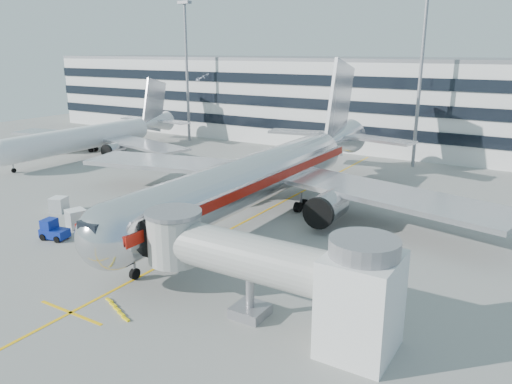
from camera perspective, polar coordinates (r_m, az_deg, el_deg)
The scene contains 15 objects.
ground at distance 45.52m, azimuth -6.52°, elevation -6.10°, with size 180.00×180.00×0.00m, color gray.
lead_in_line at distance 53.21m, azimuth 0.10°, elevation -2.68°, with size 0.25×70.00×0.01m, color #FEB90D.
stop_bar at distance 36.66m, azimuth -20.43°, elevation -12.79°, with size 6.00×0.25×0.01m, color #FEB90D.
main_jet at distance 53.44m, azimuth 1.07°, elevation 2.13°, with size 50.95×48.70×16.06m.
jet_bridge at distance 31.59m, azimuth 1.91°, elevation -8.64°, with size 17.80×4.50×7.00m.
terminal at distance 95.12m, azimuth 15.60°, elevation 9.84°, with size 150.00×24.25×15.60m.
light_mast_west at distance 96.90m, azimuth -7.94°, elevation 14.57°, with size 2.40×1.20×25.45m.
light_mast_centre at distance 77.23m, azimuth 18.38°, elevation 13.61°, with size 2.40×1.20×25.45m.
second_jet at distance 87.52m, azimuth -18.07°, elevation 6.09°, with size 38.21×36.52×12.04m.
belt_loader at distance 52.49m, azimuth -12.14°, elevation -2.66°, with size 4.34×2.23×2.03m.
baggage_tug at distance 50.19m, azimuth -22.18°, elevation -4.09°, with size 2.75×2.03×1.89m.
cargo_container_left at distance 58.14m, azimuth -21.60°, elevation -1.35°, with size 1.98×1.98×1.66m.
cargo_container_right at distance 54.82m, azimuth -15.36°, elevation -1.87°, with size 1.69×1.69×1.51m.
cargo_container_front at distance 52.66m, azimuth -19.86°, elevation -2.84°, with size 2.11×2.11×1.79m.
ramp_worker at distance 51.74m, azimuth -17.28°, elevation -3.05°, with size 0.58×0.38×1.60m, color #99E618.
Camera 1 is at (26.32, -32.99, 17.04)m, focal length 35.00 mm.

